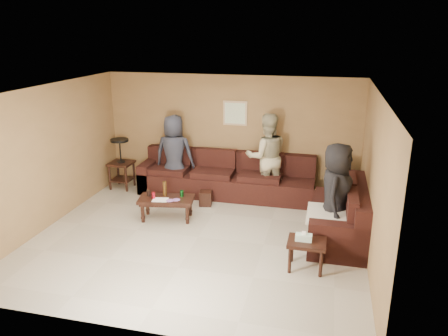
{
  "coord_description": "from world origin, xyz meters",
  "views": [
    {
      "loc": [
        2.02,
        -6.47,
        3.42
      ],
      "look_at": [
        0.25,
        0.85,
        1.0
      ],
      "focal_mm": 35.0,
      "sensor_mm": 36.0,
      "label": 1
    }
  ],
  "objects_px": {
    "coffee_table": "(166,201)",
    "person_right": "(336,194)",
    "sectional_sofa": "(260,192)",
    "person_left": "(174,154)",
    "end_table_left": "(121,163)",
    "person_middle": "(267,157)",
    "side_table_right": "(306,245)",
    "waste_bin": "(206,198)"
  },
  "relations": [
    {
      "from": "sectional_sofa",
      "to": "coffee_table",
      "type": "distance_m",
      "value": 1.85
    },
    {
      "from": "coffee_table",
      "to": "person_middle",
      "type": "height_order",
      "value": "person_middle"
    },
    {
      "from": "waste_bin",
      "to": "person_right",
      "type": "xyz_separation_m",
      "value": [
        2.5,
        -1.02,
        0.71
      ]
    },
    {
      "from": "sectional_sofa",
      "to": "side_table_right",
      "type": "height_order",
      "value": "sectional_sofa"
    },
    {
      "from": "waste_bin",
      "to": "person_middle",
      "type": "distance_m",
      "value": 1.51
    },
    {
      "from": "end_table_left",
      "to": "side_table_right",
      "type": "height_order",
      "value": "end_table_left"
    },
    {
      "from": "waste_bin",
      "to": "end_table_left",
      "type": "bearing_deg",
      "value": 165.4
    },
    {
      "from": "end_table_left",
      "to": "side_table_right",
      "type": "xyz_separation_m",
      "value": [
        4.2,
        -2.56,
        -0.19
      ]
    },
    {
      "from": "side_table_right",
      "to": "person_right",
      "type": "distance_m",
      "value": 1.16
    },
    {
      "from": "coffee_table",
      "to": "person_left",
      "type": "relative_size",
      "value": 0.63
    },
    {
      "from": "end_table_left",
      "to": "side_table_right",
      "type": "distance_m",
      "value": 4.92
    },
    {
      "from": "sectional_sofa",
      "to": "side_table_right",
      "type": "distance_m",
      "value": 2.37
    },
    {
      "from": "coffee_table",
      "to": "side_table_right",
      "type": "distance_m",
      "value": 2.9
    },
    {
      "from": "sectional_sofa",
      "to": "person_left",
      "type": "height_order",
      "value": "person_left"
    },
    {
      "from": "coffee_table",
      "to": "side_table_right",
      "type": "xyz_separation_m",
      "value": [
        2.64,
        -1.21,
        0.04
      ]
    },
    {
      "from": "end_table_left",
      "to": "person_right",
      "type": "relative_size",
      "value": 0.66
    },
    {
      "from": "person_middle",
      "to": "person_right",
      "type": "xyz_separation_m",
      "value": [
        1.38,
        -1.69,
        -0.05
      ]
    },
    {
      "from": "sectional_sofa",
      "to": "end_table_left",
      "type": "xyz_separation_m",
      "value": [
        -3.17,
        0.43,
        0.26
      ]
    },
    {
      "from": "coffee_table",
      "to": "person_right",
      "type": "distance_m",
      "value": 3.07
    },
    {
      "from": "end_table_left",
      "to": "person_right",
      "type": "xyz_separation_m",
      "value": [
        4.59,
        -1.56,
        0.27
      ]
    },
    {
      "from": "person_right",
      "to": "coffee_table",
      "type": "bearing_deg",
      "value": 95.28
    },
    {
      "from": "end_table_left",
      "to": "person_middle",
      "type": "distance_m",
      "value": 3.23
    },
    {
      "from": "coffee_table",
      "to": "end_table_left",
      "type": "relative_size",
      "value": 0.96
    },
    {
      "from": "sectional_sofa",
      "to": "end_table_left",
      "type": "bearing_deg",
      "value": 172.29
    },
    {
      "from": "end_table_left",
      "to": "side_table_right",
      "type": "bearing_deg",
      "value": -31.35
    },
    {
      "from": "coffee_table",
      "to": "person_left",
      "type": "bearing_deg",
      "value": 102.94
    },
    {
      "from": "sectional_sofa",
      "to": "person_middle",
      "type": "distance_m",
      "value": 0.81
    },
    {
      "from": "sectional_sofa",
      "to": "person_middle",
      "type": "bearing_deg",
      "value": 85.98
    },
    {
      "from": "end_table_left",
      "to": "person_middle",
      "type": "relative_size",
      "value": 0.62
    },
    {
      "from": "coffee_table",
      "to": "person_right",
      "type": "height_order",
      "value": "person_right"
    },
    {
      "from": "person_middle",
      "to": "side_table_right",
      "type": "bearing_deg",
      "value": 91.39
    },
    {
      "from": "coffee_table",
      "to": "end_table_left",
      "type": "distance_m",
      "value": 2.08
    },
    {
      "from": "side_table_right",
      "to": "waste_bin",
      "type": "relative_size",
      "value": 2.07
    },
    {
      "from": "side_table_right",
      "to": "person_right",
      "type": "height_order",
      "value": "person_right"
    },
    {
      "from": "person_left",
      "to": "person_middle",
      "type": "xyz_separation_m",
      "value": [
        1.96,
        0.11,
        0.05
      ]
    },
    {
      "from": "coffee_table",
      "to": "person_right",
      "type": "bearing_deg",
      "value": -3.96
    },
    {
      "from": "sectional_sofa",
      "to": "coffee_table",
      "type": "bearing_deg",
      "value": -150.12
    },
    {
      "from": "side_table_right",
      "to": "sectional_sofa",
      "type": "bearing_deg",
      "value": 115.8
    },
    {
      "from": "coffee_table",
      "to": "person_right",
      "type": "xyz_separation_m",
      "value": [
        3.02,
        -0.21,
        0.49
      ]
    },
    {
      "from": "waste_bin",
      "to": "person_right",
      "type": "distance_m",
      "value": 2.79
    },
    {
      "from": "person_left",
      "to": "end_table_left",
      "type": "bearing_deg",
      "value": -2.41
    },
    {
      "from": "side_table_right",
      "to": "person_left",
      "type": "height_order",
      "value": "person_left"
    }
  ]
}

